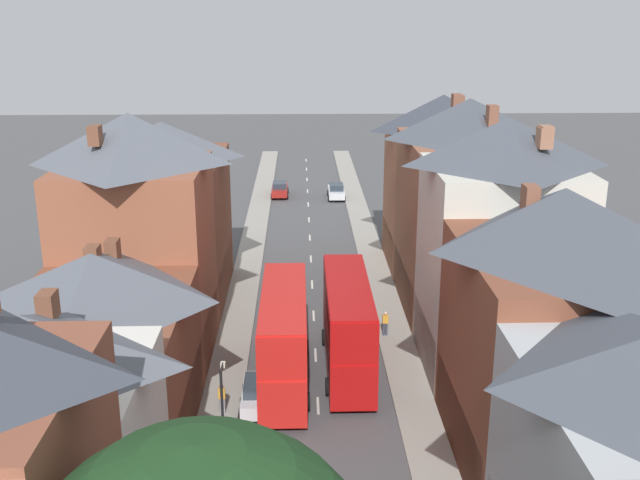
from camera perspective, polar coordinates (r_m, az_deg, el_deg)
name	(u,v)px	position (r m, az deg, el deg)	size (l,w,h in m)	color
pavement_left	(246,275)	(58.67, -5.63, -2.68)	(2.20, 104.00, 0.14)	gray
pavement_right	(377,274)	(58.82, 4.34, -2.60)	(2.20, 104.00, 0.14)	gray
centre_line_dashes	(312,284)	(56.67, -0.61, -3.40)	(0.14, 97.80, 0.01)	silver
terrace_row_left	(90,335)	(34.77, -17.13, -6.90)	(8.00, 51.51, 14.61)	beige
terrace_row_right	(527,297)	(37.92, 15.51, -4.24)	(8.00, 58.30, 14.53)	brown
double_decker_bus_lead	(284,337)	(41.35, -2.77, -7.36)	(2.74, 10.80, 5.30)	red
double_decker_bus_mid_street	(348,324)	(42.82, 2.12, -6.45)	(2.74, 10.80, 5.30)	#B70F0F
car_near_blue	(336,191)	(81.83, 1.25, 3.75)	(1.90, 4.23, 1.66)	silver
car_near_silver	(259,393)	(39.96, -4.69, -11.54)	(1.90, 4.02, 1.64)	silver
car_parked_left_a	(280,189)	(82.95, -3.09, 3.91)	(1.90, 4.42, 1.65)	maroon
pedestrian_mid_left	(197,454)	(35.07, -9.34, -15.82)	(0.36, 0.22, 1.61)	gray
pedestrian_mid_right	(222,397)	(39.33, -7.49, -11.79)	(0.36, 0.22, 1.61)	gray
pedestrian_far_left	(385,322)	(47.71, 5.00, -6.26)	(0.36, 0.22, 1.61)	#3D4256
street_lamp	(223,416)	(33.33, -7.40, -13.18)	(0.20, 1.12, 5.50)	black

